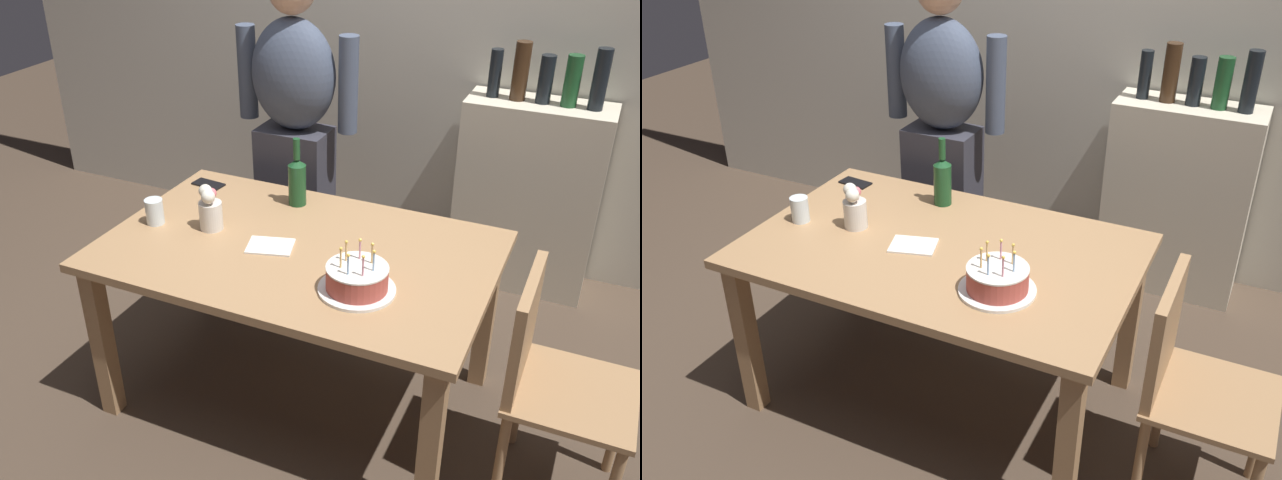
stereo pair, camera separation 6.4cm
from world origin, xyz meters
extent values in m
plane|color=#47382B|center=(0.00, 0.00, 0.00)|extent=(10.00, 10.00, 0.00)
cube|color=beige|center=(0.00, 1.55, 1.30)|extent=(5.20, 0.10, 2.60)
cube|color=#A37A51|center=(0.00, 0.00, 0.72)|extent=(1.50, 0.96, 0.03)
cube|color=#A37A51|center=(-0.68, -0.41, 0.35)|extent=(0.07, 0.07, 0.70)
cube|color=#A37A51|center=(0.68, -0.41, 0.35)|extent=(0.07, 0.07, 0.70)
cube|color=#A37A51|center=(-0.68, 0.41, 0.35)|extent=(0.07, 0.07, 0.70)
cube|color=#A37A51|center=(0.68, 0.41, 0.35)|extent=(0.07, 0.07, 0.70)
cylinder|color=white|center=(0.32, -0.19, 0.75)|extent=(0.27, 0.27, 0.01)
cylinder|color=#B24C42|center=(0.32, -0.19, 0.79)|extent=(0.22, 0.22, 0.08)
cylinder|color=silver|center=(0.32, -0.19, 0.83)|extent=(0.22, 0.22, 0.01)
cylinder|color=#EAB266|center=(0.35, -0.14, 0.87)|extent=(0.01, 0.01, 0.07)
sphere|color=#F9C64C|center=(0.35, -0.14, 0.91)|extent=(0.01, 0.01, 0.01)
cylinder|color=pink|center=(0.31, -0.13, 0.87)|extent=(0.01, 0.01, 0.07)
sphere|color=#F9C64C|center=(0.31, -0.13, 0.91)|extent=(0.01, 0.01, 0.01)
cylinder|color=#EAB266|center=(0.27, -0.16, 0.87)|extent=(0.01, 0.01, 0.07)
sphere|color=#F9C64C|center=(0.27, -0.16, 0.91)|extent=(0.01, 0.01, 0.01)
cylinder|color=#EAB266|center=(0.27, -0.21, 0.87)|extent=(0.01, 0.01, 0.07)
sphere|color=#F9C64C|center=(0.27, -0.21, 0.91)|extent=(0.01, 0.01, 0.01)
cylinder|color=#93B7DB|center=(0.31, -0.24, 0.87)|extent=(0.01, 0.01, 0.07)
sphere|color=#F9C64C|center=(0.31, -0.24, 0.91)|extent=(0.01, 0.01, 0.01)
cylinder|color=pink|center=(0.36, -0.23, 0.87)|extent=(0.01, 0.01, 0.07)
sphere|color=#F9C64C|center=(0.36, -0.23, 0.91)|extent=(0.01, 0.01, 0.01)
cylinder|color=#93B7DB|center=(0.38, -0.19, 0.87)|extent=(0.01, 0.01, 0.07)
sphere|color=#F9C64C|center=(0.38, -0.19, 0.91)|extent=(0.01, 0.01, 0.01)
cylinder|color=silver|center=(-0.62, -0.06, 0.79)|extent=(0.07, 0.07, 0.11)
cylinder|color=#194723|center=(-0.17, 0.34, 0.83)|extent=(0.08, 0.08, 0.18)
cone|color=#194723|center=(-0.17, 0.34, 0.93)|extent=(0.08, 0.08, 0.03)
cylinder|color=#194723|center=(-0.17, 0.34, 0.99)|extent=(0.03, 0.03, 0.09)
cube|color=black|center=(-0.62, 0.34, 0.74)|extent=(0.15, 0.09, 0.01)
cube|color=white|center=(-0.10, -0.04, 0.74)|extent=(0.20, 0.17, 0.01)
cylinder|color=silver|center=(-0.38, -0.01, 0.80)|extent=(0.09, 0.09, 0.12)
sphere|color=silver|center=(-0.38, -0.03, 0.89)|extent=(0.06, 0.06, 0.06)
sphere|color=silver|center=(-0.40, -0.01, 0.91)|extent=(0.05, 0.05, 0.05)
sphere|color=#DB6670|center=(-0.38, 0.01, 0.89)|extent=(0.04, 0.04, 0.04)
cube|color=#33333D|center=(-0.37, 0.73, 0.46)|extent=(0.34, 0.23, 0.92)
ellipsoid|color=#424C60|center=(-0.37, 0.73, 1.18)|extent=(0.41, 0.27, 0.52)
cylinder|color=#424C60|center=(-0.11, 0.76, 1.15)|extent=(0.09, 0.09, 0.44)
cylinder|color=#424C60|center=(-0.63, 0.76, 1.15)|extent=(0.09, 0.09, 0.44)
cube|color=#A37A51|center=(1.07, -0.08, 0.46)|extent=(0.42, 0.42, 0.02)
cube|color=#A37A51|center=(0.88, -0.08, 0.67)|extent=(0.04, 0.40, 0.40)
cylinder|color=#A37A51|center=(1.25, 0.10, 0.23)|extent=(0.04, 0.04, 0.45)
cylinder|color=#A37A51|center=(0.89, -0.26, 0.23)|extent=(0.04, 0.04, 0.45)
cylinder|color=#A37A51|center=(0.89, 0.10, 0.23)|extent=(0.04, 0.04, 0.45)
cube|color=beige|center=(0.67, 1.33, 0.50)|extent=(0.71, 0.30, 1.01)
cylinder|color=black|center=(0.43, 1.33, 1.13)|extent=(0.06, 0.06, 0.23)
cylinder|color=#382314|center=(0.55, 1.33, 1.15)|extent=(0.08, 0.08, 0.28)
cylinder|color=black|center=(0.67, 1.33, 1.12)|extent=(0.07, 0.07, 0.23)
cylinder|color=#194723|center=(0.79, 1.33, 1.13)|extent=(0.08, 0.08, 0.24)
cylinder|color=black|center=(0.91, 1.33, 1.15)|extent=(0.07, 0.07, 0.29)
camera|label=1|loc=(1.04, -2.08, 2.08)|focal=39.01mm
camera|label=2|loc=(1.10, -2.05, 2.08)|focal=39.01mm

